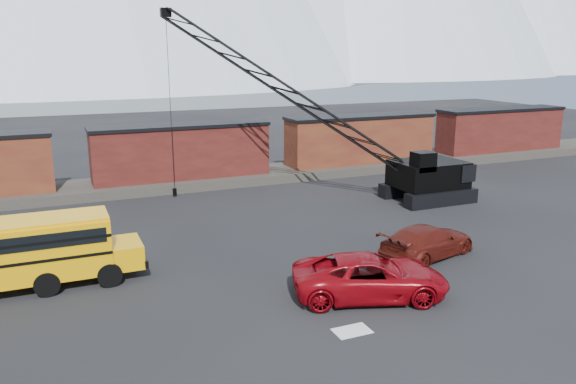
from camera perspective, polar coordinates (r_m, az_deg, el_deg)
name	(u,v)px	position (r m, az deg, el deg)	size (l,w,h in m)	color
ground	(297,293)	(24.98, 0.90, -10.20)	(160.00, 160.00, 0.00)	black
gravel_berm	(183,181)	(44.89, -10.64, 1.06)	(120.00, 5.00, 0.70)	#453F39
boxcar_mid	(181,151)	(44.42, -10.78, 4.10)	(13.70, 3.10, 4.17)	#561B18
boxcar_east_near	(360,139)	(50.28, 7.36, 5.37)	(13.70, 3.10, 4.17)	#4A1715
boxcar_east_far	(500,129)	(59.95, 20.74, 5.97)	(13.70, 3.10, 4.17)	#561B18
snow_patch	(352,331)	(21.98, 6.52, -13.84)	(1.40, 0.90, 0.02)	silver
red_pickup	(370,277)	(24.51, 8.37, -8.49)	(3.07, 6.65, 1.85)	maroon
maroon_suv	(427,241)	(29.70, 13.98, -4.88)	(2.35, 5.77, 1.67)	#4F140E
crawler_crane	(289,93)	(38.94, 0.13, 10.03)	(19.59, 10.57, 13.34)	black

